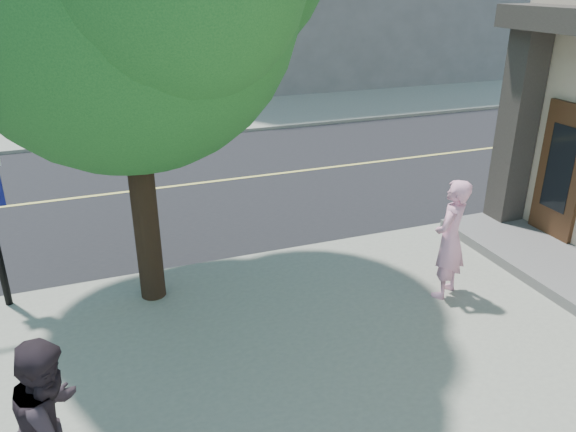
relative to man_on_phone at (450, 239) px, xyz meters
name	(u,v)px	position (x,y,z in m)	size (l,w,h in m)	color
road_ew	(12,206)	(-6.92, 6.93, -1.09)	(140.00, 9.00, 0.01)	black
sidewalk_ne	(293,69)	(6.58, 23.93, -1.04)	(29.00, 25.00, 0.12)	gray
man_on_phone	(450,239)	(0.00, 0.00, 0.00)	(0.71, 0.47, 1.96)	#F8A1C1
pedestrian	(56,427)	(-5.74, -2.05, -0.03)	(0.92, 0.72, 1.90)	#2B2127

